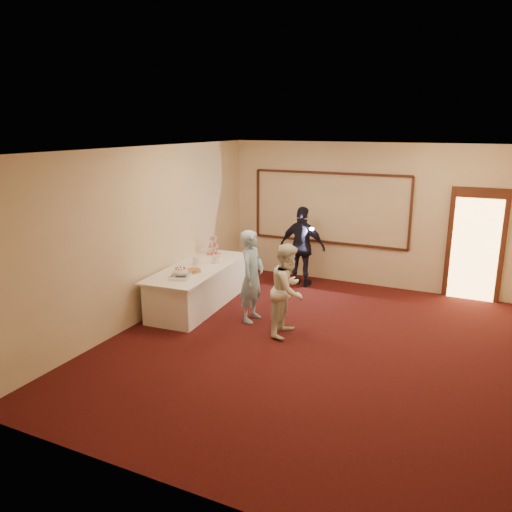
{
  "coord_description": "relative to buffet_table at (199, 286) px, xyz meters",
  "views": [
    {
      "loc": [
        2.33,
        -6.81,
        3.35
      ],
      "look_at": [
        -1.23,
        0.69,
        1.15
      ],
      "focal_mm": 35.0,
      "sensor_mm": 36.0,
      "label": 1
    }
  ],
  "objects": [
    {
      "name": "man",
      "position": [
        1.23,
        -0.22,
        0.42
      ],
      "size": [
        0.39,
        0.59,
        1.61
      ],
      "primitive_type": "imported",
      "rotation": [
        0.0,
        0.0,
        1.58
      ],
      "color": "#8BB7D3",
      "rests_on": "floor"
    },
    {
      "name": "guest",
      "position": [
        1.34,
        1.99,
        0.46
      ],
      "size": [
        1.01,
        0.43,
        1.7
      ],
      "primitive_type": "imported",
      "rotation": [
        0.0,
        0.0,
        3.12
      ],
      "color": "black",
      "rests_on": "floor"
    },
    {
      "name": "plate_stack_b",
      "position": [
        0.2,
        0.35,
        0.46
      ],
      "size": [
        0.18,
        0.18,
        0.15
      ],
      "color": "white",
      "rests_on": "buffet_table"
    },
    {
      "name": "pavlova_tray",
      "position": [
        0.1,
        -0.73,
        0.45
      ],
      "size": [
        0.43,
        0.49,
        0.17
      ],
      "color": "silver",
      "rests_on": "buffet_table"
    },
    {
      "name": "plate_stack_a",
      "position": [
        -0.05,
        0.07,
        0.47
      ],
      "size": [
        0.2,
        0.2,
        0.17
      ],
      "color": "white",
      "rests_on": "buffet_table"
    },
    {
      "name": "wall_molding",
      "position": [
        1.7,
        2.64,
        1.21
      ],
      "size": [
        3.45,
        0.04,
        1.55
      ],
      "color": "#371A10",
      "rests_on": "room_walls"
    },
    {
      "name": "doorway",
      "position": [
        4.65,
        2.63,
        0.69
      ],
      "size": [
        1.05,
        0.07,
        2.2
      ],
      "color": "#371A10",
      "rests_on": "floor"
    },
    {
      "name": "room_walls",
      "position": [
        2.5,
        -0.83,
        1.64
      ],
      "size": [
        6.04,
        7.04,
        3.02
      ],
      "color": "beige",
      "rests_on": "floor"
    },
    {
      "name": "floor",
      "position": [
        2.5,
        -0.83,
        -0.39
      ],
      "size": [
        7.0,
        7.0,
        0.0
      ],
      "primitive_type": "plane",
      "color": "#330B0E",
      "rests_on": "ground"
    },
    {
      "name": "camera_flash",
      "position": [
        1.57,
        1.88,
        0.89
      ],
      "size": [
        0.08,
        0.05,
        0.05
      ],
      "primitive_type": "cube",
      "rotation": [
        0.0,
        0.0,
        -0.21
      ],
      "color": "white",
      "rests_on": "guest"
    },
    {
      "name": "woman",
      "position": [
        2.02,
        -0.51,
        0.37
      ],
      "size": [
        0.59,
        0.75,
        1.52
      ],
      "primitive_type": "imported",
      "rotation": [
        0.0,
        0.0,
        1.59
      ],
      "color": "silver",
      "rests_on": "floor"
    },
    {
      "name": "buffet_table",
      "position": [
        0.0,
        0.0,
        0.0
      ],
      "size": [
        1.19,
        2.66,
        0.77
      ],
      "color": "white",
      "rests_on": "floor"
    },
    {
      "name": "cupcake_stand",
      "position": [
        -0.21,
        0.94,
        0.53
      ],
      "size": [
        0.28,
        0.28,
        0.41
      ],
      "color": "#DD5B79",
      "rests_on": "buffet_table"
    },
    {
      "name": "tart",
      "position": [
        0.13,
        -0.36,
        0.41
      ],
      "size": [
        0.29,
        0.29,
        0.06
      ],
      "color": "white",
      "rests_on": "buffet_table"
    }
  ]
}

